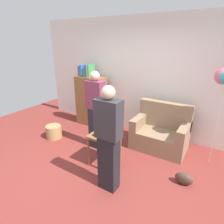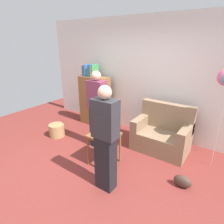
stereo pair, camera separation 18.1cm
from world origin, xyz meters
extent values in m
plane|color=maroon|center=(0.00, 0.00, 0.00)|extent=(8.00, 8.00, 0.00)
cube|color=silver|center=(0.00, 2.05, 1.35)|extent=(6.00, 0.10, 2.70)
cube|color=#8C7054|center=(0.65, 1.39, 0.20)|extent=(1.10, 0.70, 0.40)
cube|color=#8C7054|center=(0.65, 1.66, 0.68)|extent=(1.10, 0.16, 0.56)
cube|color=#8C7054|center=(0.18, 1.39, 0.52)|extent=(0.16, 0.70, 0.24)
cube|color=#8C7054|center=(1.12, 1.39, 0.52)|extent=(0.16, 0.70, 0.24)
cube|color=brown|center=(-1.34, 1.67, 0.65)|extent=(0.80, 0.36, 1.30)
cube|color=orange|center=(-1.66, 1.67, 1.44)|extent=(0.04, 0.16, 0.27)
cube|color=#4C4C51|center=(-1.62, 1.67, 1.43)|extent=(0.04, 0.25, 0.26)
cube|color=#3366B7|center=(-1.56, 1.67, 1.45)|extent=(0.06, 0.25, 0.29)
cube|color=#38934C|center=(-1.50, 1.67, 1.40)|extent=(0.05, 0.17, 0.20)
cube|color=#3366B7|center=(-1.45, 1.67, 1.44)|extent=(0.03, 0.19, 0.28)
cube|color=#3366B7|center=(-1.40, 1.67, 1.45)|extent=(0.05, 0.21, 0.31)
cube|color=gold|center=(-1.35, 1.67, 1.44)|extent=(0.04, 0.23, 0.27)
cube|color=#38934C|center=(-1.30, 1.67, 1.46)|extent=(0.03, 0.26, 0.32)
cube|color=brown|center=(-0.03, 0.35, 0.59)|extent=(0.48, 0.48, 0.04)
cylinder|color=brown|center=(-0.24, 0.14, 0.28)|extent=(0.04, 0.04, 0.57)
cylinder|color=brown|center=(0.18, 0.14, 0.28)|extent=(0.04, 0.04, 0.57)
cylinder|color=brown|center=(-0.24, 0.56, 0.28)|extent=(0.04, 0.04, 0.57)
cylinder|color=brown|center=(0.18, 0.56, 0.28)|extent=(0.04, 0.04, 0.57)
cube|color=black|center=(-0.03, 0.35, 0.62)|extent=(0.32, 0.32, 0.02)
cylinder|color=teal|center=(-0.03, 0.35, 0.67)|extent=(0.26, 0.26, 0.09)
cylinder|color=#66B2E5|center=(0.05, 0.35, 0.74)|extent=(0.01, 0.01, 0.06)
cylinder|color=#66B2E5|center=(0.02, 0.39, 0.74)|extent=(0.01, 0.01, 0.05)
cylinder|color=#66B2E5|center=(0.00, 0.43, 0.74)|extent=(0.01, 0.01, 0.05)
cylinder|color=#F2CC4C|center=(-0.06, 0.44, 0.74)|extent=(0.01, 0.01, 0.05)
cylinder|color=#EA668C|center=(-0.09, 0.39, 0.75)|extent=(0.01, 0.01, 0.06)
cylinder|color=#EA668C|center=(-0.10, 0.35, 0.75)|extent=(0.01, 0.01, 0.06)
cylinder|color=#EA668C|center=(-0.09, 0.31, 0.74)|extent=(0.01, 0.01, 0.06)
cylinder|color=#EA668C|center=(-0.06, 0.28, 0.74)|extent=(0.01, 0.01, 0.05)
cylinder|color=#66B2E5|center=(-0.02, 0.28, 0.74)|extent=(0.01, 0.01, 0.05)
cylinder|color=#F2CC4C|center=(0.03, 0.32, 0.74)|extent=(0.01, 0.01, 0.05)
cube|color=#23232D|center=(-0.52, 0.77, 0.44)|extent=(0.28, 0.20, 0.88)
cube|color=#75334C|center=(-0.52, 0.77, 1.16)|extent=(0.36, 0.22, 0.56)
sphere|color=#D1A889|center=(-0.52, 0.77, 1.53)|extent=(0.19, 0.19, 0.19)
cube|color=black|center=(0.36, -0.12, 0.44)|extent=(0.28, 0.20, 0.88)
cube|color=#2D2D33|center=(0.36, -0.12, 1.16)|extent=(0.36, 0.22, 0.56)
sphere|color=#D1A889|center=(0.36, -0.12, 1.53)|extent=(0.19, 0.19, 0.19)
cylinder|color=#A88451|center=(-1.62, 0.56, 0.15)|extent=(0.36, 0.36, 0.30)
ellipsoid|color=#473328|center=(1.35, 0.56, 0.10)|extent=(0.28, 0.14, 0.20)
cylinder|color=silver|center=(1.63, 1.42, 0.83)|extent=(0.00, 0.00, 1.67)
sphere|color=#D65B84|center=(1.58, 1.45, 1.62)|extent=(0.27, 0.27, 0.27)
camera|label=1|loc=(1.65, -2.12, 2.17)|focal=30.28mm
camera|label=2|loc=(1.81, -2.02, 2.17)|focal=30.28mm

